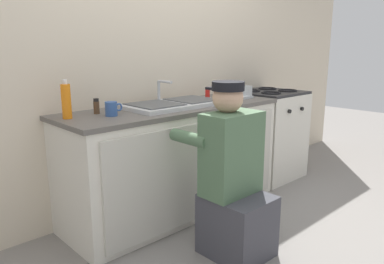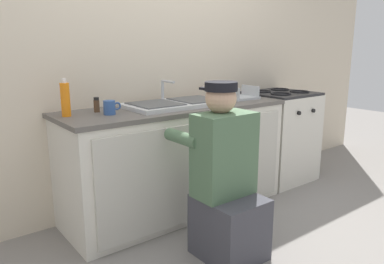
{
  "view_description": "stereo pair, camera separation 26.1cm",
  "coord_description": "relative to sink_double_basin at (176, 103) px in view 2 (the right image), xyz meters",
  "views": [
    {
      "loc": [
        -1.85,
        -1.88,
        1.31
      ],
      "look_at": [
        0.0,
        0.1,
        0.69
      ],
      "focal_mm": 35.0,
      "sensor_mm": 36.0,
      "label": 1
    },
    {
      "loc": [
        -1.65,
        -2.05,
        1.31
      ],
      "look_at": [
        0.0,
        0.1,
        0.69
      ],
      "focal_mm": 35.0,
      "sensor_mm": 36.0,
      "label": 2
    }
  ],
  "objects": [
    {
      "name": "spice_bottle_pepper",
      "position": [
        -0.6,
        0.11,
        0.03
      ],
      "size": [
        0.04,
        0.04,
        0.1
      ],
      "color": "#513823",
      "rests_on": "countertop"
    },
    {
      "name": "back_wall",
      "position": [
        0.0,
        0.35,
        0.37
      ],
      "size": [
        6.0,
        0.1,
        2.5
      ],
      "primitive_type": "cube",
      "color": "beige",
      "rests_on": "ground_plane"
    },
    {
      "name": "dish_rack_tray",
      "position": [
        0.67,
        -0.03,
        0.01
      ],
      "size": [
        0.28,
        0.22,
        0.11
      ],
      "color": "#B2B7BC",
      "rests_on": "countertop"
    },
    {
      "name": "soap_bottle_orange",
      "position": [
        -0.83,
        0.08,
        0.09
      ],
      "size": [
        0.06,
        0.06,
        0.25
      ],
      "color": "orange",
      "rests_on": "countertop"
    },
    {
      "name": "spice_bottle_red",
      "position": [
        0.48,
        0.11,
        0.03
      ],
      "size": [
        0.04,
        0.04,
        0.1
      ],
      "color": "red",
      "rests_on": "countertop"
    },
    {
      "name": "countertop",
      "position": [
        0.0,
        -0.0,
        -0.04
      ],
      "size": [
        1.84,
        0.62,
        0.03
      ],
      "primitive_type": "cube",
      "color": "#5B5651",
      "rests_on": "counter_cabinet"
    },
    {
      "name": "stove_range",
      "position": [
        1.24,
        -0.0,
        -0.44
      ],
      "size": [
        0.62,
        0.62,
        0.89
      ],
      "color": "silver",
      "rests_on": "ground_plane"
    },
    {
      "name": "plumber_person",
      "position": [
        -0.15,
        -0.74,
        -0.42
      ],
      "size": [
        0.42,
        0.61,
        1.1
      ],
      "color": "#3F3F47",
      "rests_on": "ground_plane"
    },
    {
      "name": "ground_plane",
      "position": [
        0.0,
        -0.3,
        -0.88
      ],
      "size": [
        12.0,
        12.0,
        0.0
      ],
      "primitive_type": "plane",
      "color": "gray"
    },
    {
      "name": "counter_cabinet",
      "position": [
        0.0,
        -0.01,
        -0.47
      ],
      "size": [
        1.8,
        0.62,
        0.83
      ],
      "color": "silver",
      "rests_on": "ground_plane"
    },
    {
      "name": "sink_double_basin",
      "position": [
        0.0,
        0.0,
        0.0
      ],
      "size": [
        0.8,
        0.44,
        0.19
      ],
      "color": "silver",
      "rests_on": "countertop"
    },
    {
      "name": "coffee_mug",
      "position": [
        -0.57,
        -0.03,
        0.03
      ],
      "size": [
        0.13,
        0.08,
        0.09
      ],
      "color": "#335699",
      "rests_on": "countertop"
    }
  ]
}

